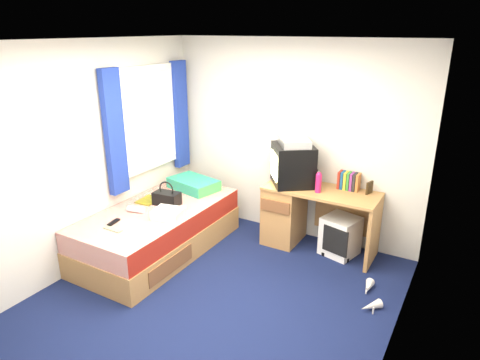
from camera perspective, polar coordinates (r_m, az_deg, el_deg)
The scene contains 20 objects.
ground at distance 4.36m, azimuth -3.01°, elevation -15.26°, with size 3.40×3.40×0.00m, color #0C1438.
room_shell at distance 3.73m, azimuth -3.40°, elevation 3.34°, with size 3.40×3.40×3.40m.
bed at distance 5.11m, azimuth -10.80°, elevation -6.55°, with size 1.01×2.00×0.54m.
pillow at distance 5.50m, azimuth -6.21°, elevation -0.55°, with size 0.62×0.39×0.13m, color teal.
desk at distance 5.19m, azimuth 7.77°, elevation -4.27°, with size 1.30×0.55×0.75m.
storage_cube at distance 5.11m, azimuth 13.22°, elevation -7.24°, with size 0.37×0.37×0.46m, color white.
crt_tv at distance 5.02m, azimuth 7.03°, elevation 2.03°, with size 0.64×0.65×0.48m.
vcr at distance 4.94m, azimuth 7.22°, elevation 5.12°, with size 0.44×0.31×0.08m, color silver.
book_row at distance 5.02m, azimuth 14.32°, elevation -0.12°, with size 0.24×0.13×0.20m.
picture_frame at distance 4.96m, azimuth 16.88°, elevation -0.99°, with size 0.02×0.12×0.14m, color #2F210F.
pink_water_bottle at distance 4.85m, azimuth 10.41°, elevation -0.46°, with size 0.07×0.07×0.21m, color #DB1F61.
aerosol_can at distance 5.00m, azimuth 10.13°, elevation 0.11°, with size 0.05×0.05×0.20m, color white.
handbag at distance 5.06m, azimuth -9.73°, elevation -2.37°, with size 0.32×0.20×0.29m.
towel at distance 4.71m, azimuth -9.54°, elevation -4.46°, with size 0.31×0.26×0.10m, color silver.
magazine at distance 5.23m, azimuth -12.07°, elevation -2.64°, with size 0.21×0.28×0.01m, color yellow.
water_bottle at distance 4.94m, azimuth -13.69°, elevation -3.83°, with size 0.07×0.07×0.20m, color silver.
colour_swatch_fan at distance 4.60m, azimuth -16.61°, elevation -6.32°, with size 0.22×0.06×0.01m, color gold.
remote_control at distance 4.75m, azimuth -16.49°, elevation -5.42°, with size 0.05×0.16×0.02m, color black.
window_assembly at distance 5.35m, azimuth -12.03°, elevation 7.63°, with size 0.11×1.42×1.40m.
white_heels at distance 4.47m, azimuth 16.86°, elevation -14.64°, with size 0.25×0.53×0.09m.
Camera 1 is at (1.98, -2.98, 2.50)m, focal length 32.00 mm.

